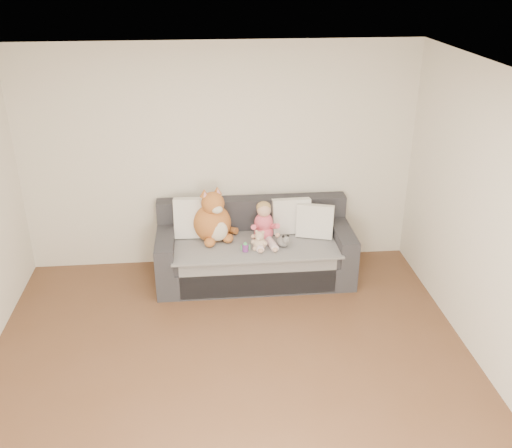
{
  "coord_description": "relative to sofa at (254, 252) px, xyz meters",
  "views": [
    {
      "loc": [
        -0.18,
        -3.71,
        3.38
      ],
      "look_at": [
        0.36,
        1.87,
        0.75
      ],
      "focal_mm": 40.0,
      "sensor_mm": 36.0,
      "label": 1
    }
  ],
  "objects": [
    {
      "name": "room_shell",
      "position": [
        -0.36,
        -1.64,
        0.99
      ],
      "size": [
        5.0,
        5.0,
        5.0
      ],
      "color": "brown",
      "rests_on": "ground"
    },
    {
      "name": "teddy_bear",
      "position": [
        0.03,
        -0.26,
        0.26
      ],
      "size": [
        0.18,
        0.15,
        0.23
      ],
      "rotation": [
        0.0,
        0.0,
        -0.4
      ],
      "color": "beige",
      "rests_on": "sofa"
    },
    {
      "name": "toddler",
      "position": [
        0.1,
        -0.05,
        0.36
      ],
      "size": [
        0.33,
        0.47,
        0.46
      ],
      "rotation": [
        0.0,
        0.0,
        0.03
      ],
      "color": "#DC4D5C",
      "rests_on": "sofa"
    },
    {
      "name": "plush_cow",
      "position": [
        0.3,
        -0.22,
        0.23
      ],
      "size": [
        0.14,
        0.21,
        0.17
      ],
      "rotation": [
        0.0,
        0.0,
        0.25
      ],
      "color": "white",
      "rests_on": "sofa"
    },
    {
      "name": "cushion_left",
      "position": [
        -0.65,
        0.15,
        0.39
      ],
      "size": [
        0.5,
        0.24,
        0.47
      ],
      "rotation": [
        0.0,
        0.0,
        -0.03
      ],
      "color": "silver",
      "rests_on": "sofa"
    },
    {
      "name": "plush_cat",
      "position": [
        -0.46,
        0.04,
        0.4
      ],
      "size": [
        0.51,
        0.52,
        0.65
      ],
      "rotation": [
        0.0,
        0.0,
        0.39
      ],
      "color": "#A45824",
      "rests_on": "sofa"
    },
    {
      "name": "cushion_right_back",
      "position": [
        0.44,
        0.15,
        0.36
      ],
      "size": [
        0.44,
        0.21,
        0.41
      ],
      "rotation": [
        0.0,
        0.0,
        0.03
      ],
      "color": "silver",
      "rests_on": "sofa"
    },
    {
      "name": "sippy_cup",
      "position": [
        -0.13,
        -0.29,
        0.22
      ],
      "size": [
        0.1,
        0.07,
        0.12
      ],
      "rotation": [
        0.0,
        0.0,
        0.03
      ],
      "color": "#79338C",
      "rests_on": "sofa"
    },
    {
      "name": "sofa",
      "position": [
        0.0,
        0.0,
        0.0
      ],
      "size": [
        2.2,
        0.94,
        0.85
      ],
      "color": "#29292E",
      "rests_on": "ground"
    },
    {
      "name": "cushion_right_front",
      "position": [
        0.69,
        0.01,
        0.35
      ],
      "size": [
        0.45,
        0.3,
        0.39
      ],
      "rotation": [
        0.0,
        0.0,
        -0.29
      ],
      "color": "silver",
      "rests_on": "sofa"
    }
  ]
}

